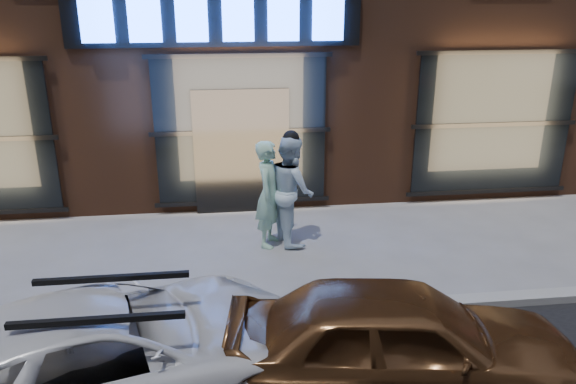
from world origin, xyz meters
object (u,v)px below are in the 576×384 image
Objects in this scene: gold_sedan at (401,341)px; man_cap at (291,190)px; white_suv at (112,354)px; man_bowtie at (269,194)px.

man_cap is at bearing 17.07° from gold_sedan.
white_suv is at bearing 94.12° from gold_sedan.
white_suv is at bearing 171.93° from man_bowtie.
man_cap is (0.38, 0.09, 0.03)m from man_bowtie.
gold_sedan is (2.99, -0.19, 0.03)m from white_suv.
white_suv is at bearing 135.12° from man_cap.
man_cap is 4.48m from white_suv.
man_bowtie is 0.97× the size of man_cap.
man_bowtie reaches higher than white_suv.
man_cap is at bearing -47.26° from white_suv.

